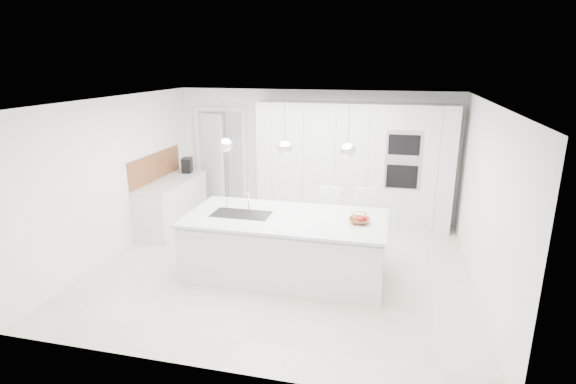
% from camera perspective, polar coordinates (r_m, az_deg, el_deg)
% --- Properties ---
extents(floor, '(5.50, 5.50, 0.00)m').
position_cam_1_polar(floor, '(6.98, -0.58, -9.39)').
color(floor, beige).
rests_on(floor, ground).
extents(wall_back, '(5.50, 0.00, 5.50)m').
position_cam_1_polar(wall_back, '(8.91, 3.32, 4.79)').
color(wall_back, white).
rests_on(wall_back, ground).
extents(wall_left, '(0.00, 5.00, 5.00)m').
position_cam_1_polar(wall_left, '(7.66, -21.00, 1.82)').
color(wall_left, white).
rests_on(wall_left, ground).
extents(ceiling, '(5.50, 5.50, 0.00)m').
position_cam_1_polar(ceiling, '(6.31, -0.65, 11.54)').
color(ceiling, white).
rests_on(ceiling, wall_back).
extents(tall_cabinets, '(3.60, 0.60, 2.30)m').
position_cam_1_polar(tall_cabinets, '(8.54, 8.25, 3.45)').
color(tall_cabinets, silver).
rests_on(tall_cabinets, floor).
extents(oven_stack, '(0.62, 0.04, 1.05)m').
position_cam_1_polar(oven_stack, '(8.16, 14.40, 3.95)').
color(oven_stack, '#A5A5A8').
rests_on(oven_stack, tall_cabinets).
extents(doorway_frame, '(1.11, 0.08, 2.13)m').
position_cam_1_polar(doorway_frame, '(9.46, -8.46, 3.93)').
color(doorway_frame, white).
rests_on(doorway_frame, floor).
extents(hallway_door, '(0.76, 0.38, 2.00)m').
position_cam_1_polar(hallway_door, '(9.52, -9.97, 3.81)').
color(hallway_door, white).
rests_on(hallway_door, floor).
extents(radiator, '(0.32, 0.04, 1.40)m').
position_cam_1_polar(radiator, '(9.38, -6.62, 2.79)').
color(radiator, white).
rests_on(radiator, floor).
extents(left_base_cabinets, '(0.60, 1.80, 0.86)m').
position_cam_1_polar(left_base_cabinets, '(8.71, -14.44, -1.56)').
color(left_base_cabinets, silver).
rests_on(left_base_cabinets, floor).
extents(left_worktop, '(0.62, 1.82, 0.04)m').
position_cam_1_polar(left_worktop, '(8.59, -14.65, 1.30)').
color(left_worktop, silver).
rests_on(left_worktop, left_base_cabinets).
extents(oak_backsplash, '(0.02, 1.80, 0.50)m').
position_cam_1_polar(oak_backsplash, '(8.66, -16.47, 3.13)').
color(oak_backsplash, brown).
rests_on(oak_backsplash, wall_left).
extents(island_base, '(2.80, 1.20, 0.86)m').
position_cam_1_polar(island_base, '(6.51, -0.38, -7.18)').
color(island_base, silver).
rests_on(island_base, floor).
extents(island_worktop, '(2.84, 1.40, 0.04)m').
position_cam_1_polar(island_worktop, '(6.39, -0.28, -3.30)').
color(island_worktop, silver).
rests_on(island_worktop, island_base).
extents(island_sink, '(0.84, 0.44, 0.18)m').
position_cam_1_polar(island_sink, '(6.54, -5.93, -3.47)').
color(island_sink, '#3F3F42').
rests_on(island_sink, island_worktop).
extents(island_tap, '(0.02, 0.02, 0.30)m').
position_cam_1_polar(island_tap, '(6.63, -5.02, -1.07)').
color(island_tap, white).
rests_on(island_tap, island_worktop).
extents(pendant_left, '(0.20, 0.20, 0.20)m').
position_cam_1_polar(pendant_left, '(6.33, -7.94, 5.92)').
color(pendant_left, white).
rests_on(pendant_left, ceiling).
extents(pendant_mid, '(0.20, 0.20, 0.20)m').
position_cam_1_polar(pendant_mid, '(6.08, -0.41, 5.64)').
color(pendant_mid, white).
rests_on(pendant_mid, ceiling).
extents(pendant_right, '(0.20, 0.20, 0.20)m').
position_cam_1_polar(pendant_right, '(5.93, 7.62, 5.24)').
color(pendant_right, white).
rests_on(pendant_right, ceiling).
extents(fruit_bowl, '(0.30, 0.30, 0.07)m').
position_cam_1_polar(fruit_bowl, '(6.20, 9.05, -3.61)').
color(fruit_bowl, brown).
rests_on(fruit_bowl, island_worktop).
extents(espresso_machine, '(0.23, 0.30, 0.29)m').
position_cam_1_polar(espresso_machine, '(9.11, -12.69, 3.36)').
color(espresso_machine, black).
rests_on(espresso_machine, left_worktop).
extents(bar_stool_left, '(0.41, 0.54, 1.10)m').
position_cam_1_polar(bar_stool_left, '(7.19, 5.11, -3.88)').
color(bar_stool_left, white).
rests_on(bar_stool_left, floor).
extents(bar_stool_right, '(0.50, 0.60, 1.12)m').
position_cam_1_polar(bar_stool_right, '(7.08, 9.66, -4.28)').
color(bar_stool_right, white).
rests_on(bar_stool_right, floor).
extents(apple_a, '(0.08, 0.08, 0.08)m').
position_cam_1_polar(apple_a, '(6.14, 9.18, -3.44)').
color(apple_a, '#A91B18').
rests_on(apple_a, fruit_bowl).
extents(apple_b, '(0.08, 0.08, 0.08)m').
position_cam_1_polar(apple_b, '(6.19, 9.68, -3.31)').
color(apple_b, '#A91B18').
rests_on(apple_b, fruit_bowl).
extents(apple_c, '(0.07, 0.07, 0.07)m').
position_cam_1_polar(apple_c, '(6.22, 8.92, -3.23)').
color(apple_c, '#A91B18').
rests_on(apple_c, fruit_bowl).
extents(banana_bunch, '(0.24, 0.18, 0.22)m').
position_cam_1_polar(banana_bunch, '(6.17, 9.04, -2.87)').
color(banana_bunch, gold).
rests_on(banana_bunch, fruit_bowl).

